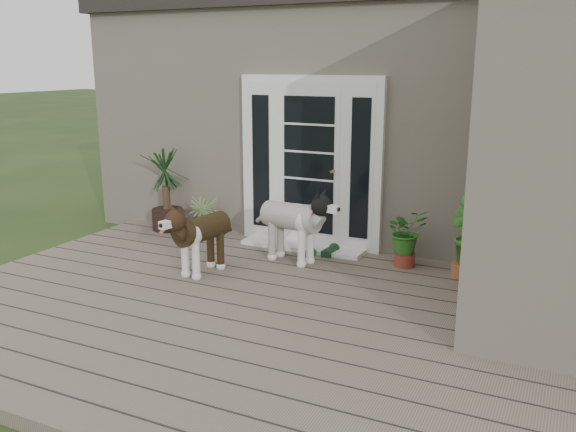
% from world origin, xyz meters
% --- Properties ---
extents(deck, '(6.20, 4.60, 0.12)m').
position_xyz_m(deck, '(0.00, 0.40, 0.06)').
color(deck, '#6B5B4C').
rests_on(deck, ground).
extents(house_main, '(7.40, 4.00, 3.10)m').
position_xyz_m(house_main, '(0.00, 4.65, 1.55)').
color(house_main, '#665E54').
rests_on(house_main, ground).
extents(roof_main, '(7.60, 4.20, 0.20)m').
position_xyz_m(roof_main, '(0.00, 4.65, 3.20)').
color(roof_main, '#2D2826').
rests_on(roof_main, house_main).
extents(door_unit, '(1.90, 0.14, 2.15)m').
position_xyz_m(door_unit, '(-0.20, 2.60, 1.19)').
color(door_unit, white).
rests_on(door_unit, deck).
extents(door_step, '(1.60, 0.40, 0.05)m').
position_xyz_m(door_step, '(-0.20, 2.40, 0.14)').
color(door_step, white).
rests_on(door_step, deck).
extents(brindle_dog, '(0.52, 0.95, 0.75)m').
position_xyz_m(brindle_dog, '(-0.82, 1.05, 0.49)').
color(brindle_dog, '#352613').
rests_on(brindle_dog, deck).
extents(white_dog, '(1.02, 0.59, 0.80)m').
position_xyz_m(white_dog, '(-0.10, 1.85, 0.52)').
color(white_dog, silver).
rests_on(white_dog, deck).
extents(spider_plant, '(0.59, 0.59, 0.60)m').
position_xyz_m(spider_plant, '(-1.68, 2.40, 0.42)').
color(spider_plant, '#90A565').
rests_on(spider_plant, deck).
extents(yucca, '(0.90, 0.90, 1.18)m').
position_xyz_m(yucca, '(-2.30, 2.39, 0.71)').
color(yucca, '#113317').
rests_on(yucca, deck).
extents(herb_a, '(0.68, 0.68, 0.61)m').
position_xyz_m(herb_a, '(1.15, 2.27, 0.43)').
color(herb_a, '#1C6221').
rests_on(herb_a, deck).
extents(herb_b, '(0.55, 0.55, 0.58)m').
position_xyz_m(herb_b, '(1.84, 2.18, 0.41)').
color(herb_b, '#164E19').
rests_on(herb_b, deck).
extents(herb_c, '(0.34, 0.34, 0.50)m').
position_xyz_m(herb_c, '(1.89, 2.29, 0.37)').
color(herb_c, '#1B6120').
rests_on(herb_c, deck).
extents(sapling, '(0.71, 0.71, 1.94)m').
position_xyz_m(sapling, '(2.07, 1.64, 1.09)').
color(sapling, '#1A5B1A').
rests_on(sapling, deck).
extents(clog_left, '(0.18, 0.35, 0.10)m').
position_xyz_m(clog_left, '(0.22, 2.29, 0.17)').
color(clog_left, '#16391C').
rests_on(clog_left, deck).
extents(clog_right, '(0.22, 0.30, 0.08)m').
position_xyz_m(clog_right, '(-0.01, 2.10, 0.16)').
color(clog_right, '#163719').
rests_on(clog_right, deck).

